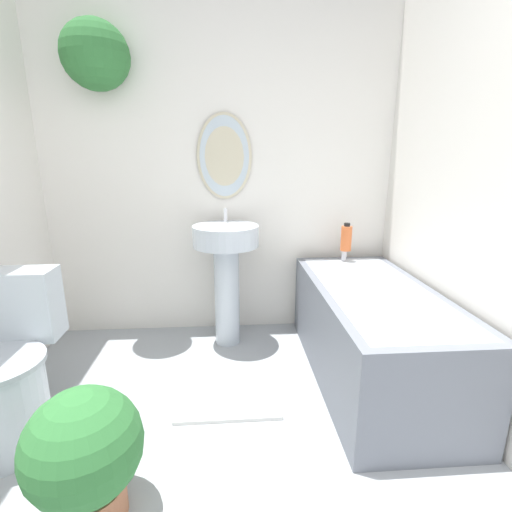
{
  "coord_description": "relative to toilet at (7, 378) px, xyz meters",
  "views": [
    {
      "loc": [
        0.05,
        -0.33,
        1.29
      ],
      "look_at": [
        0.19,
        1.47,
        0.81
      ],
      "focal_mm": 26.0,
      "sensor_mm": 36.0,
      "label": 1
    }
  ],
  "objects": [
    {
      "name": "shampoo_bottle",
      "position": [
        1.86,
        0.98,
        0.42
      ],
      "size": [
        0.08,
        0.08,
        0.2
      ],
      "color": "#DB6633",
      "rests_on": "bathtub"
    },
    {
      "name": "bathtub",
      "position": [
        1.86,
        0.38,
        -0.02
      ],
      "size": [
        0.66,
        1.42,
        0.64
      ],
      "color": "slate",
      "rests_on": "ground_plane"
    },
    {
      "name": "pedestal_sink",
      "position": [
        1.0,
        0.87,
        0.28
      ],
      "size": [
        0.45,
        0.45,
        0.95
      ],
      "color": "silver",
      "rests_on": "ground_plane"
    },
    {
      "name": "toilet",
      "position": [
        0.0,
        0.0,
        0.0
      ],
      "size": [
        0.41,
        0.56,
        0.77
      ],
      "color": "silver",
      "rests_on": "ground_plane"
    },
    {
      "name": "bath_mat",
      "position": [
        1.0,
        0.2,
        -0.3
      ],
      "size": [
        0.56,
        0.37,
        0.02
      ],
      "color": "silver",
      "rests_on": "ground_plane"
    },
    {
      "name": "wall_back",
      "position": [
        0.85,
        1.14,
        1.0
      ],
      "size": [
        2.59,
        0.42,
        2.4
      ],
      "color": "silver",
      "rests_on": "ground_plane"
    },
    {
      "name": "potted_plant",
      "position": [
        0.5,
        -0.45,
        -0.03
      ],
      "size": [
        0.41,
        0.41,
        0.52
      ],
      "color": "#9E6042",
      "rests_on": "ground_plane"
    }
  ]
}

